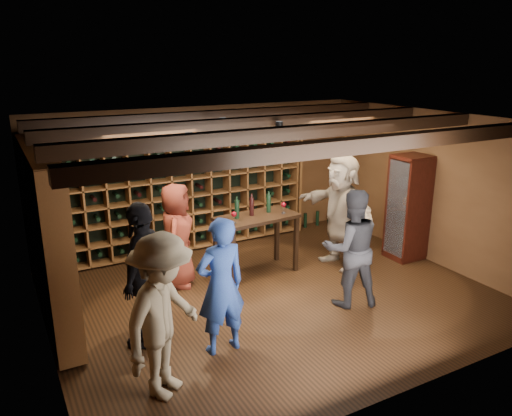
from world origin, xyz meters
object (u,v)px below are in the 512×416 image
man_grey_suit (351,248)px  guest_beige (341,211)px  display_cabinet (408,210)px  guest_woman_black (144,274)px  guest_red_floral (177,235)px  man_blue_shirt (221,286)px  tasting_table (256,223)px  guest_khaki (163,317)px

man_grey_suit → guest_beige: (0.71, 1.15, 0.11)m
display_cabinet → guest_woman_black: (-4.65, -0.51, 0.03)m
display_cabinet → guest_red_floral: (-3.78, 0.82, -0.07)m
display_cabinet → guest_beige: size_ratio=0.94×
man_blue_shirt → guest_woman_black: size_ratio=0.93×
man_blue_shirt → tasting_table: (1.39, 1.73, 0.02)m
guest_woman_black → man_grey_suit: bearing=119.5°
guest_khaki → display_cabinet: bearing=-21.5°
man_blue_shirt → man_grey_suit: man_grey_suit is taller
man_grey_suit → guest_khaki: 2.93m
guest_beige → man_blue_shirt: bearing=-64.6°
guest_woman_black → guest_beige: (3.45, 0.78, 0.05)m
man_blue_shirt → guest_red_floral: man_blue_shirt is taller
display_cabinet → guest_beige: guest_beige is taller
guest_khaki → man_grey_suit: bearing=-26.4°
man_blue_shirt → tasting_table: 2.22m
guest_beige → tasting_table: bearing=-105.9°
man_blue_shirt → guest_khaki: bearing=25.7°
display_cabinet → guest_red_floral: 3.87m
guest_beige → tasting_table: 1.40m
guest_khaki → guest_beige: 4.00m
display_cabinet → guest_woman_black: bearing=-173.7°
display_cabinet → guest_khaki: (-4.76, -1.54, 0.01)m
guest_woman_black → tasting_table: guest_woman_black is taller
guest_beige → man_grey_suit: bearing=-32.8°
display_cabinet → tasting_table: display_cabinet is taller
guest_woman_black → guest_beige: guest_beige is taller
man_blue_shirt → man_grey_suit: size_ratio=0.99×
man_blue_shirt → guest_red_floral: 1.93m
guest_khaki → tasting_table: (2.21, 2.16, -0.02)m
guest_khaki → tasting_table: guest_khaki is taller
display_cabinet → man_blue_shirt: 4.09m
man_blue_shirt → guest_khaki: 0.93m
guest_woman_black → guest_beige: 3.54m
guest_khaki → tasting_table: bearing=5.0°
display_cabinet → man_blue_shirt: (-3.94, -1.10, -0.04)m
guest_woman_black → tasting_table: size_ratio=1.34×
guest_red_floral → guest_khaki: bearing=-173.3°
tasting_table → guest_red_floral: bearing=166.5°
display_cabinet → man_grey_suit: display_cabinet is taller
man_blue_shirt → guest_woman_black: guest_woman_black is taller
man_grey_suit → tasting_table: (-0.64, 1.51, 0.01)m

